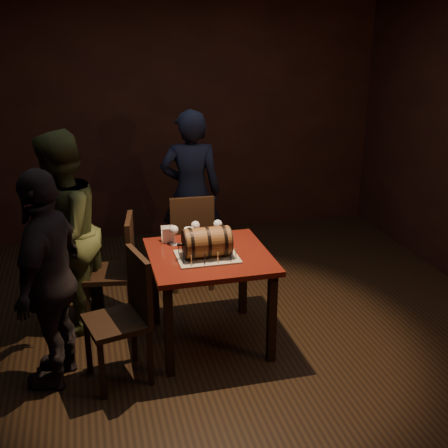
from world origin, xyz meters
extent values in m
plane|color=black|center=(0.00, 0.00, 0.00)|extent=(5.00, 5.00, 0.00)
cube|color=black|center=(0.00, 2.50, 1.40)|extent=(5.00, 0.04, 2.80)
cube|color=black|center=(0.00, -2.50, 1.40)|extent=(5.00, 0.04, 2.80)
cube|color=#46100B|center=(-0.08, -0.03, 0.73)|extent=(0.90, 0.90, 0.04)
cube|color=black|center=(-0.46, -0.41, 0.35)|extent=(0.06, 0.06, 0.71)
cube|color=black|center=(0.30, -0.41, 0.35)|extent=(0.06, 0.06, 0.71)
cube|color=black|center=(-0.46, 0.35, 0.35)|extent=(0.06, 0.06, 0.71)
cube|color=black|center=(0.30, 0.35, 0.35)|extent=(0.06, 0.06, 0.71)
cube|color=#A79C86|center=(-0.11, -0.09, 0.76)|extent=(0.45, 0.35, 0.01)
cylinder|color=brown|center=(-0.11, -0.09, 0.87)|extent=(0.33, 0.22, 0.22)
cylinder|color=black|center=(-0.23, -0.09, 0.87)|extent=(0.02, 0.24, 0.24)
cylinder|color=black|center=(-0.11, -0.09, 0.87)|extent=(0.02, 0.24, 0.24)
cylinder|color=black|center=(0.01, -0.09, 0.87)|extent=(0.02, 0.24, 0.24)
cylinder|color=black|center=(-0.28, -0.09, 0.87)|extent=(0.01, 0.21, 0.21)
cylinder|color=black|center=(0.06, -0.09, 0.87)|extent=(0.01, 0.21, 0.21)
cylinder|color=black|center=(-0.30, -0.09, 0.87)|extent=(0.04, 0.02, 0.02)
sphere|color=black|center=(-0.32, -0.09, 0.87)|extent=(0.03, 0.03, 0.03)
cylinder|color=#FEEA98|center=(-0.26, -0.24, 0.80)|extent=(0.01, 0.01, 0.08)
cylinder|color=black|center=(-0.26, -0.24, 0.85)|extent=(0.00, 0.00, 0.01)
cylinder|color=black|center=(-0.16, -0.24, 0.80)|extent=(0.01, 0.01, 0.08)
cylinder|color=black|center=(-0.16, -0.24, 0.85)|extent=(0.00, 0.00, 0.01)
cylinder|color=#FEEA98|center=(-0.06, -0.24, 0.80)|extent=(0.01, 0.01, 0.08)
cylinder|color=black|center=(-0.06, -0.24, 0.85)|extent=(0.00, 0.00, 0.01)
cylinder|color=black|center=(0.03, -0.24, 0.80)|extent=(0.01, 0.01, 0.08)
cylinder|color=black|center=(0.03, -0.24, 0.85)|extent=(0.00, 0.00, 0.01)
cylinder|color=#FEEA98|center=(0.08, -0.19, 0.80)|extent=(0.01, 0.01, 0.08)
cylinder|color=black|center=(0.08, -0.19, 0.85)|extent=(0.00, 0.00, 0.01)
cylinder|color=black|center=(0.08, -0.09, 0.80)|extent=(0.01, 0.01, 0.08)
cylinder|color=black|center=(0.08, -0.09, 0.85)|extent=(0.00, 0.00, 0.01)
cylinder|color=#FEEA98|center=(0.08, 0.01, 0.80)|extent=(0.01, 0.01, 0.08)
cylinder|color=black|center=(0.08, 0.01, 0.85)|extent=(0.00, 0.00, 0.01)
cylinder|color=black|center=(0.03, 0.05, 0.80)|extent=(0.01, 0.01, 0.08)
cylinder|color=black|center=(0.03, 0.05, 0.85)|extent=(0.00, 0.00, 0.01)
cylinder|color=#FEEA98|center=(-0.06, 0.05, 0.80)|extent=(0.01, 0.01, 0.08)
cylinder|color=black|center=(-0.06, 0.05, 0.85)|extent=(0.00, 0.00, 0.01)
cylinder|color=black|center=(-0.16, 0.05, 0.80)|extent=(0.01, 0.01, 0.08)
cylinder|color=black|center=(-0.16, 0.05, 0.85)|extent=(0.00, 0.00, 0.01)
cylinder|color=#FEEA98|center=(-0.26, 0.05, 0.80)|extent=(0.01, 0.01, 0.08)
cylinder|color=black|center=(-0.26, 0.05, 0.85)|extent=(0.00, 0.00, 0.01)
cylinder|color=black|center=(-0.31, 0.01, 0.80)|extent=(0.01, 0.01, 0.08)
cylinder|color=black|center=(-0.31, 0.01, 0.85)|extent=(0.00, 0.00, 0.01)
cylinder|color=#FEEA98|center=(-0.31, -0.09, 0.80)|extent=(0.01, 0.01, 0.08)
cylinder|color=black|center=(-0.31, -0.09, 0.85)|extent=(0.00, 0.00, 0.01)
cylinder|color=black|center=(-0.31, -0.19, 0.80)|extent=(0.01, 0.01, 0.08)
cylinder|color=black|center=(-0.31, -0.19, 0.85)|extent=(0.00, 0.00, 0.01)
cylinder|color=silver|center=(-0.31, 0.22, 0.75)|extent=(0.06, 0.06, 0.01)
cylinder|color=silver|center=(-0.31, 0.22, 0.80)|extent=(0.01, 0.01, 0.09)
sphere|color=silver|center=(-0.31, 0.22, 0.88)|extent=(0.07, 0.07, 0.07)
sphere|color=#591114|center=(-0.31, 0.22, 0.87)|extent=(0.05, 0.05, 0.05)
cylinder|color=silver|center=(-0.12, 0.28, 0.75)|extent=(0.06, 0.06, 0.01)
cylinder|color=silver|center=(-0.12, 0.28, 0.80)|extent=(0.01, 0.01, 0.09)
sphere|color=silver|center=(-0.12, 0.28, 0.88)|extent=(0.07, 0.07, 0.07)
cylinder|color=silver|center=(0.06, 0.26, 0.75)|extent=(0.06, 0.06, 0.01)
cylinder|color=silver|center=(0.06, 0.26, 0.80)|extent=(0.01, 0.01, 0.09)
sphere|color=silver|center=(0.06, 0.26, 0.88)|extent=(0.07, 0.07, 0.07)
sphere|color=#BF594C|center=(0.06, 0.26, 0.87)|extent=(0.05, 0.05, 0.05)
cylinder|color=silver|center=(-0.20, 0.16, 0.82)|extent=(0.07, 0.07, 0.15)
cylinder|color=#9E5414|center=(-0.20, 0.16, 0.81)|extent=(0.06, 0.06, 0.11)
cylinder|color=white|center=(-0.20, 0.16, 0.87)|extent=(0.06, 0.06, 0.02)
cube|color=black|center=(-0.03, 1.03, 0.45)|extent=(0.42, 0.42, 0.04)
cube|color=black|center=(0.15, 1.19, 0.21)|extent=(0.04, 0.04, 0.43)
cube|color=black|center=(-0.19, 1.20, 0.21)|extent=(0.04, 0.04, 0.43)
cube|color=black|center=(0.13, 0.85, 0.21)|extent=(0.04, 0.04, 0.43)
cube|color=black|center=(-0.21, 0.86, 0.21)|extent=(0.04, 0.04, 0.43)
cube|color=black|center=(-0.04, 0.85, 0.70)|extent=(0.40, 0.06, 0.46)
cube|color=black|center=(-0.81, 0.46, 0.45)|extent=(0.46, 0.46, 0.04)
cube|color=black|center=(-0.95, 0.66, 0.21)|extent=(0.04, 0.04, 0.43)
cube|color=black|center=(-1.01, 0.32, 0.21)|extent=(0.04, 0.04, 0.43)
cube|color=black|center=(-0.62, 0.61, 0.21)|extent=(0.04, 0.04, 0.43)
cube|color=black|center=(-0.67, 0.27, 0.21)|extent=(0.04, 0.04, 0.43)
cube|color=black|center=(-0.63, 0.44, 0.70)|extent=(0.10, 0.40, 0.46)
cube|color=black|center=(-0.82, -0.36, 0.45)|extent=(0.48, 0.48, 0.04)
cube|color=black|center=(-1.02, -0.24, 0.21)|extent=(0.04, 0.04, 0.43)
cube|color=black|center=(-0.94, -0.57, 0.21)|extent=(0.04, 0.04, 0.43)
cube|color=black|center=(-0.69, -0.16, 0.21)|extent=(0.04, 0.04, 0.43)
cube|color=black|center=(-0.61, -0.49, 0.21)|extent=(0.04, 0.04, 0.43)
cube|color=black|center=(-0.64, -0.32, 0.70)|extent=(0.13, 0.40, 0.46)
imported|color=black|center=(0.06, 1.37, 0.82)|extent=(0.66, 0.49, 1.64)
imported|color=#3B4120|center=(-1.16, 0.46, 0.82)|extent=(0.88, 0.98, 1.64)
imported|color=black|center=(-1.23, -0.24, 0.77)|extent=(0.66, 0.98, 1.54)
camera|label=1|loc=(-0.94, -3.84, 2.40)|focal=45.00mm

